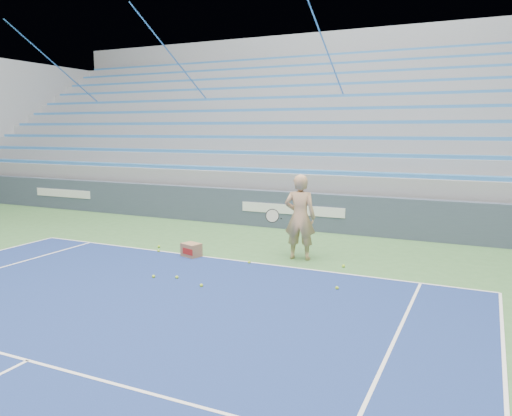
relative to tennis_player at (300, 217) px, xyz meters
The scene contains 12 objects.
sponsor_barrier 3.54m from the tennis_player, 112.94° to the left, with size 30.00×0.32×1.10m.
bleachers 9.17m from the tennis_player, 98.73° to the left, with size 31.00×9.15×7.30m.
tennis_player is the anchor object (origin of this frame).
ball_box 2.62m from the tennis_player, 159.82° to the right, with size 0.50×0.44×0.32m.
tennis_ball_0 2.45m from the tennis_player, 52.11° to the right, with size 0.07×0.07×0.07m, color #AAD62B.
tennis_ball_1 3.49m from the tennis_player, 128.81° to the right, with size 0.07×0.07×0.07m, color #AAD62B.
tennis_ball_2 1.53m from the tennis_player, 135.37° to the right, with size 0.07×0.07×0.07m, color #AAD62B.
tennis_ball_3 3.12m from the tennis_player, 123.92° to the right, with size 0.07×0.07×0.07m, color #AAD62B.
tennis_ball_4 1.47m from the tennis_player, 13.59° to the right, with size 0.07×0.07×0.07m, color #AAD62B.
tennis_ball_5 3.02m from the tennis_player, 109.29° to the right, with size 0.07×0.07×0.07m, color #AAD62B.
tennis_ball_6 3.71m from the tennis_player, behind, with size 0.07×0.07×0.07m, color #AAD62B.
tennis_ball_7 3.51m from the tennis_player, 165.74° to the right, with size 0.07×0.07×0.07m, color #AAD62B.
Camera 1 is at (5.14, 2.23, 2.91)m, focal length 35.00 mm.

